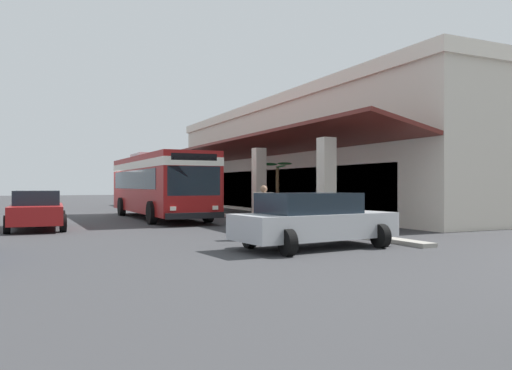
{
  "coord_description": "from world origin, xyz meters",
  "views": [
    {
      "loc": [
        29.11,
        -4.61,
        1.67
      ],
      "look_at": [
        6.72,
        5.82,
        1.68
      ],
      "focal_mm": 34.97,
      "sensor_mm": 36.0,
      "label": 1
    }
  ],
  "objects_px": {
    "pedestrian": "(264,209)",
    "potted_palm": "(277,203)",
    "parked_sedan_silver": "(313,220)",
    "transit_bus": "(159,182)",
    "parked_sedan_red": "(37,210)"
  },
  "relations": [
    {
      "from": "parked_sedan_silver",
      "to": "transit_bus",
      "type": "bearing_deg",
      "value": -176.54
    },
    {
      "from": "transit_bus",
      "to": "parked_sedan_red",
      "type": "height_order",
      "value": "transit_bus"
    },
    {
      "from": "parked_sedan_silver",
      "to": "pedestrian",
      "type": "xyz_separation_m",
      "value": [
        -2.54,
        -0.24,
        0.19
      ]
    },
    {
      "from": "parked_sedan_silver",
      "to": "parked_sedan_red",
      "type": "bearing_deg",
      "value": -144.87
    },
    {
      "from": "pedestrian",
      "to": "potted_palm",
      "type": "xyz_separation_m",
      "value": [
        -8.25,
        4.75,
        -0.17
      ]
    },
    {
      "from": "pedestrian",
      "to": "potted_palm",
      "type": "height_order",
      "value": "potted_palm"
    },
    {
      "from": "parked_sedan_silver",
      "to": "potted_palm",
      "type": "relative_size",
      "value": 1.6
    },
    {
      "from": "transit_bus",
      "to": "potted_palm",
      "type": "xyz_separation_m",
      "value": [
        2.69,
        5.33,
        -1.08
      ]
    },
    {
      "from": "potted_palm",
      "to": "transit_bus",
      "type": "bearing_deg",
      "value": -116.75
    },
    {
      "from": "parked_sedan_red",
      "to": "pedestrian",
      "type": "xyz_separation_m",
      "value": [
        6.74,
        6.29,
        0.19
      ]
    },
    {
      "from": "transit_bus",
      "to": "pedestrian",
      "type": "bearing_deg",
      "value": 3.02
    },
    {
      "from": "parked_sedan_red",
      "to": "transit_bus",
      "type": "bearing_deg",
      "value": 126.32
    },
    {
      "from": "parked_sedan_red",
      "to": "pedestrian",
      "type": "height_order",
      "value": "pedestrian"
    },
    {
      "from": "parked_sedan_silver",
      "to": "potted_palm",
      "type": "bearing_deg",
      "value": 157.28
    },
    {
      "from": "transit_bus",
      "to": "parked_sedan_silver",
      "type": "distance_m",
      "value": 13.55
    }
  ]
}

